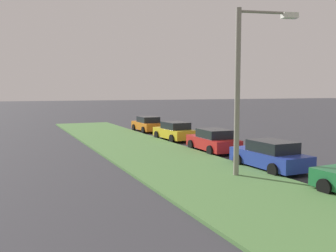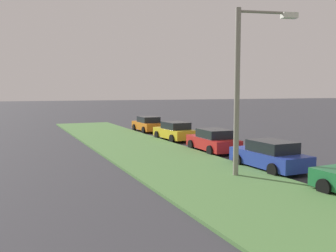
% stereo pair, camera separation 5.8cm
% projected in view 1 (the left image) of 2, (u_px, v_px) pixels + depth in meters
% --- Properties ---
extents(grass_median, '(60.00, 6.00, 0.12)m').
position_uv_depth(grass_median, '(208.00, 177.00, 16.62)').
color(grass_median, '#517F42').
rests_on(grass_median, ground).
extents(parked_car_blue, '(4.34, 2.10, 1.47)m').
position_uv_depth(parked_car_blue, '(270.00, 156.00, 18.34)').
color(parked_car_blue, '#23389E').
rests_on(parked_car_blue, ground).
extents(parked_car_red, '(4.35, 2.12, 1.47)m').
position_uv_depth(parked_car_red, '(213.00, 141.00, 23.81)').
color(parked_car_red, red).
rests_on(parked_car_red, ground).
extents(parked_car_yellow, '(4.39, 2.20, 1.47)m').
position_uv_depth(parked_car_yellow, '(175.00, 131.00, 29.38)').
color(parked_car_yellow, gold).
rests_on(parked_car_yellow, ground).
extents(parked_car_orange, '(4.32, 2.05, 1.47)m').
position_uv_depth(parked_car_orange, '(148.00, 124.00, 35.59)').
color(parked_car_orange, orange).
rests_on(parked_car_orange, ground).
extents(streetlight, '(0.91, 2.84, 7.50)m').
position_uv_depth(streetlight, '(245.00, 80.00, 16.43)').
color(streetlight, gray).
rests_on(streetlight, ground).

